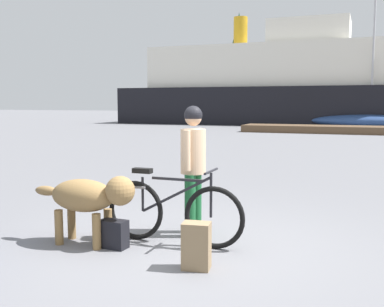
# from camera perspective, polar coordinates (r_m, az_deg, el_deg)

# --- Properties ---
(ground_plane) EXTENTS (160.00, 160.00, 0.00)m
(ground_plane) POSITION_cam_1_polar(r_m,az_deg,el_deg) (5.47, -1.20, -11.61)
(ground_plane) COLOR slate
(bicycle) EXTENTS (1.76, 0.44, 0.92)m
(bicycle) POSITION_cam_1_polar(r_m,az_deg,el_deg) (5.51, -2.44, -7.23)
(bicycle) COLOR black
(bicycle) RESTS_ON ground_plane
(person_cyclist) EXTENTS (0.32, 0.53, 1.65)m
(person_cyclist) POSITION_cam_1_polar(r_m,az_deg,el_deg) (5.79, 0.15, -0.62)
(person_cyclist) COLOR #19592D
(person_cyclist) RESTS_ON ground_plane
(dog) EXTENTS (1.37, 0.46, 0.85)m
(dog) POSITION_cam_1_polar(r_m,az_deg,el_deg) (5.56, -12.72, -5.32)
(dog) COLOR olive
(dog) RESTS_ON ground_plane
(backpack) EXTENTS (0.31, 0.24, 0.48)m
(backpack) POSITION_cam_1_polar(r_m,az_deg,el_deg) (4.74, 0.55, -11.45)
(backpack) COLOR #8C7251
(backpack) RESTS_ON ground_plane
(handbag_pannier) EXTENTS (0.33, 0.20, 0.33)m
(handbag_pannier) POSITION_cam_1_polar(r_m,az_deg,el_deg) (5.48, -9.73, -9.87)
(handbag_pannier) COLOR black
(handbag_pannier) RESTS_ON ground_plane
(dock_pier) EXTENTS (14.24, 2.27, 0.40)m
(dock_pier) POSITION_cam_1_polar(r_m,az_deg,el_deg) (26.66, 21.73, 2.72)
(dock_pier) COLOR brown
(dock_pier) RESTS_ON ground_plane
(ferry_boat) EXTENTS (24.44, 7.02, 8.45)m
(ferry_boat) POSITION_cam_1_polar(r_m,az_deg,el_deg) (36.81, 10.63, 8.22)
(ferry_boat) COLOR black
(ferry_boat) RESTS_ON ground_plane
(sailboat_moored) EXTENTS (7.77, 2.17, 9.75)m
(sailboat_moored) POSITION_cam_1_polar(r_m,az_deg,el_deg) (32.90, 21.36, 3.88)
(sailboat_moored) COLOR navy
(sailboat_moored) RESTS_ON ground_plane
(pine_tree_far_left) EXTENTS (4.15, 4.15, 12.26)m
(pine_tree_far_left) POSITION_cam_1_polar(r_m,az_deg,el_deg) (55.91, 5.85, 12.16)
(pine_tree_far_left) COLOR #4C331E
(pine_tree_far_left) RESTS_ON ground_plane
(pine_tree_center) EXTENTS (4.33, 4.33, 10.10)m
(pine_tree_center) POSITION_cam_1_polar(r_m,az_deg,el_deg) (55.29, 16.99, 11.21)
(pine_tree_center) COLOR #4C331E
(pine_tree_center) RESTS_ON ground_plane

